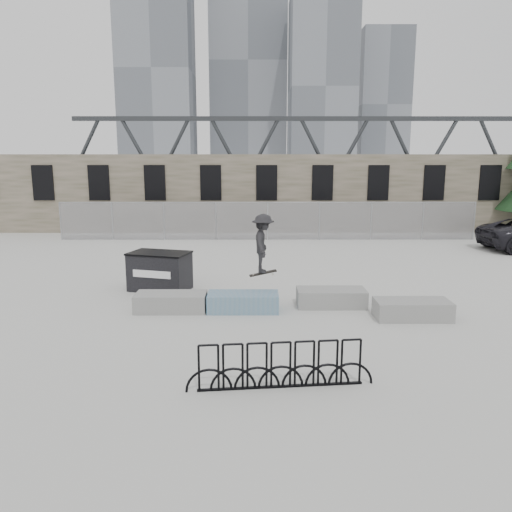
{
  "coord_description": "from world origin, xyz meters",
  "views": [
    {
      "loc": [
        -0.69,
        -13.82,
        4.26
      ],
      "look_at": [
        -0.65,
        1.3,
        1.3
      ],
      "focal_mm": 35.0,
      "sensor_mm": 36.0,
      "label": 1
    }
  ],
  "objects_px": {
    "planter_center_left": "(243,301)",
    "bike_rack": "(281,366)",
    "planter_far_left": "(171,301)",
    "planter_center_right": "(331,297)",
    "dumpster": "(160,271)",
    "planter_offset": "(412,309)",
    "skateboarder": "(263,243)"
  },
  "relations": [
    {
      "from": "planter_center_left",
      "to": "bike_rack",
      "type": "bearing_deg",
      "value": -80.42
    },
    {
      "from": "planter_far_left",
      "to": "planter_center_right",
      "type": "distance_m",
      "value": 4.65
    },
    {
      "from": "planter_center_left",
      "to": "planter_center_right",
      "type": "relative_size",
      "value": 1.0
    },
    {
      "from": "planter_center_left",
      "to": "planter_center_right",
      "type": "height_order",
      "value": "same"
    },
    {
      "from": "planter_center_right",
      "to": "dumpster",
      "type": "xyz_separation_m",
      "value": [
        -5.36,
        1.87,
        0.36
      ]
    },
    {
      "from": "planter_offset",
      "to": "bike_rack",
      "type": "distance_m",
      "value": 5.6
    },
    {
      "from": "dumpster",
      "to": "bike_rack",
      "type": "height_order",
      "value": "dumpster"
    },
    {
      "from": "planter_center_left",
      "to": "planter_offset",
      "type": "relative_size",
      "value": 1.0
    },
    {
      "from": "bike_rack",
      "to": "skateboarder",
      "type": "xyz_separation_m",
      "value": [
        -0.25,
        5.34,
        1.42
      ]
    },
    {
      "from": "planter_far_left",
      "to": "planter_center_left",
      "type": "relative_size",
      "value": 1.0
    },
    {
      "from": "planter_center_right",
      "to": "bike_rack",
      "type": "bearing_deg",
      "value": -108.27
    },
    {
      "from": "bike_rack",
      "to": "planter_offset",
      "type": "bearing_deg",
      "value": 47.63
    },
    {
      "from": "planter_center_right",
      "to": "dumpster",
      "type": "distance_m",
      "value": 5.69
    },
    {
      "from": "planter_far_left",
      "to": "bike_rack",
      "type": "xyz_separation_m",
      "value": [
        2.87,
        -4.87,
        0.16
      ]
    },
    {
      "from": "planter_offset",
      "to": "skateboarder",
      "type": "xyz_separation_m",
      "value": [
        -4.02,
        1.2,
        1.59
      ]
    },
    {
      "from": "bike_rack",
      "to": "dumpster",
      "type": "bearing_deg",
      "value": 116.65
    },
    {
      "from": "planter_center_left",
      "to": "planter_center_right",
      "type": "bearing_deg",
      "value": 9.98
    },
    {
      "from": "planter_far_left",
      "to": "planter_offset",
      "type": "bearing_deg",
      "value": -6.3
    },
    {
      "from": "planter_center_left",
      "to": "bike_rack",
      "type": "xyz_separation_m",
      "value": [
        0.82,
        -4.86,
        0.16
      ]
    },
    {
      "from": "planter_offset",
      "to": "bike_rack",
      "type": "relative_size",
      "value": 0.56
    },
    {
      "from": "dumpster",
      "to": "bike_rack",
      "type": "xyz_separation_m",
      "value": [
        3.6,
        -7.18,
        -0.2
      ]
    },
    {
      "from": "planter_center_left",
      "to": "skateboarder",
      "type": "xyz_separation_m",
      "value": [
        0.57,
        0.47,
        1.59
      ]
    },
    {
      "from": "dumpster",
      "to": "skateboarder",
      "type": "height_order",
      "value": "skateboarder"
    },
    {
      "from": "planter_center_right",
      "to": "dumpster",
      "type": "bearing_deg",
      "value": 160.79
    },
    {
      "from": "skateboarder",
      "to": "planter_far_left",
      "type": "bearing_deg",
      "value": 102.65
    },
    {
      "from": "planter_offset",
      "to": "skateboarder",
      "type": "bearing_deg",
      "value": 163.37
    },
    {
      "from": "planter_center_right",
      "to": "planter_offset",
      "type": "xyz_separation_m",
      "value": [
        2.02,
        -1.18,
        0.0
      ]
    },
    {
      "from": "planter_offset",
      "to": "planter_far_left",
      "type": "bearing_deg",
      "value": 173.7
    },
    {
      "from": "planter_center_left",
      "to": "skateboarder",
      "type": "height_order",
      "value": "skateboarder"
    },
    {
      "from": "planter_center_right",
      "to": "dumpster",
      "type": "height_order",
      "value": "dumpster"
    },
    {
      "from": "planter_offset",
      "to": "skateboarder",
      "type": "distance_m",
      "value": 4.49
    },
    {
      "from": "dumpster",
      "to": "skateboarder",
      "type": "xyz_separation_m",
      "value": [
        3.36,
        -1.85,
        1.23
      ]
    }
  ]
}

